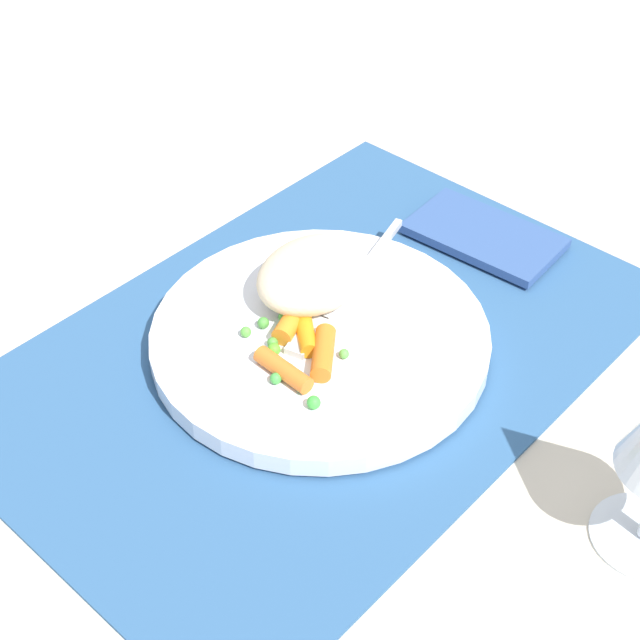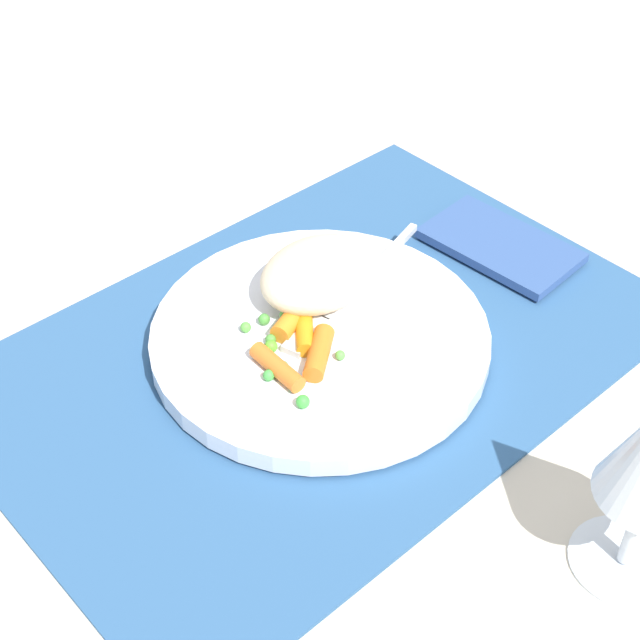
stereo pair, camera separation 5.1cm
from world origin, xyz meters
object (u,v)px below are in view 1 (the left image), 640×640
object	(u,v)px
carrot_portion	(302,343)
napkin	(484,235)
plate	(320,338)
rice_mound	(314,274)
fork	(341,299)

from	to	relation	value
carrot_portion	napkin	world-z (taller)	carrot_portion
plate	rice_mound	xyz separation A→B (m)	(-0.03, -0.03, 0.03)
plate	napkin	size ratio (longest dim) A/B	2.00
plate	napkin	distance (m)	0.20
napkin	rice_mound	bearing A→B (deg)	-14.54
carrot_portion	napkin	size ratio (longest dim) A/B	0.60
fork	napkin	xyz separation A→B (m)	(-0.16, 0.02, -0.01)
carrot_portion	napkin	xyz separation A→B (m)	(-0.22, 0.01, -0.02)
rice_mound	carrot_portion	bearing A→B (deg)	34.79
plate	rice_mound	bearing A→B (deg)	-130.54
fork	carrot_portion	bearing A→B (deg)	13.96
carrot_portion	fork	bearing A→B (deg)	-166.04
plate	napkin	bearing A→B (deg)	176.20
plate	carrot_portion	bearing A→B (deg)	11.12
carrot_portion	fork	distance (m)	0.06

